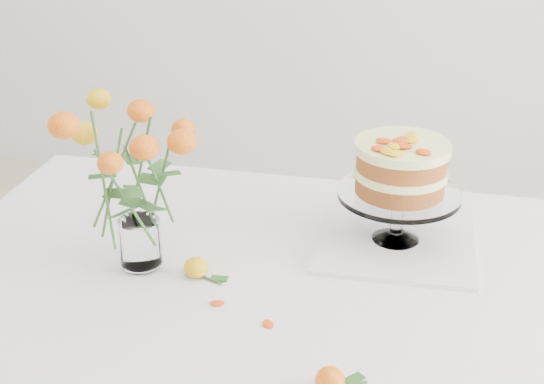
{
  "coord_description": "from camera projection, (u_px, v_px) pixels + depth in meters",
  "views": [
    {
      "loc": [
        0.21,
        -1.16,
        1.5
      ],
      "look_at": [
        -0.06,
        0.09,
        0.89
      ],
      "focal_mm": 50.0,
      "sensor_mm": 36.0,
      "label": 1
    }
  ],
  "objects": [
    {
      "name": "cake_stand",
      "position": [
        401.0,
        173.0,
        1.45
      ],
      "size": [
        0.24,
        0.24,
        0.21
      ],
      "rotation": [
        0.0,
        0.0,
        0.25
      ],
      "color": "white",
      "rests_on": "napkin"
    },
    {
      "name": "napkin",
      "position": [
        395.0,
        241.0,
        1.51
      ],
      "size": [
        0.32,
        0.32,
        0.01
      ],
      "primitive_type": "cube",
      "rotation": [
        0.0,
        0.0,
        0.02
      ],
      "color": "white",
      "rests_on": "table"
    },
    {
      "name": "rose_vase",
      "position": [
        132.0,
        154.0,
        1.33
      ],
      "size": [
        0.28,
        0.28,
        0.39
      ],
      "rotation": [
        0.0,
        0.0,
        -0.1
      ],
      "color": "white",
      "rests_on": "table"
    },
    {
      "name": "stray_petal_a",
      "position": [
        217.0,
        303.0,
        1.32
      ],
      "size": [
        0.03,
        0.02,
        0.0
      ],
      "primitive_type": "ellipsoid",
      "color": "yellow",
      "rests_on": "table"
    },
    {
      "name": "stray_petal_b",
      "position": [
        268.0,
        324.0,
        1.26
      ],
      "size": [
        0.03,
        0.02,
        0.0
      ],
      "primitive_type": "ellipsoid",
      "color": "yellow",
      "rests_on": "table"
    },
    {
      "name": "table",
      "position": [
        295.0,
        319.0,
        1.42
      ],
      "size": [
        1.43,
        0.93,
        0.76
      ],
      "color": "tan",
      "rests_on": "ground"
    },
    {
      "name": "loose_rose_far",
      "position": [
        330.0,
        380.0,
        1.11
      ],
      "size": [
        0.08,
        0.05,
        0.04
      ],
      "rotation": [
        0.0,
        0.0,
        0.42
      ],
      "color": "red",
      "rests_on": "table"
    },
    {
      "name": "loose_rose_near",
      "position": [
        196.0,
        268.0,
        1.39
      ],
      "size": [
        0.08,
        0.04,
        0.04
      ],
      "rotation": [
        0.0,
        0.0,
        -0.36
      ],
      "color": "yellow",
      "rests_on": "table"
    }
  ]
}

